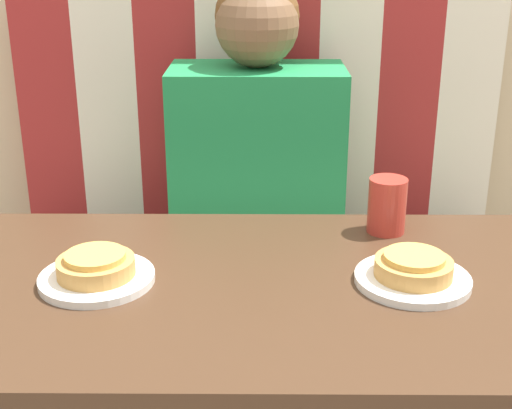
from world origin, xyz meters
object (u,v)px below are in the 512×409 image
Objects in this scene: person at (257,141)px; drinking_cup at (387,205)px; plate_left at (96,279)px; plate_right at (413,281)px; pizza_left at (95,266)px; pizza_right at (414,267)px.

person is 7.07× the size of drinking_cup.
plate_left and plate_right have the same top height.
pizza_left is (-0.47, 0.00, 0.02)m from plate_right.
drinking_cup is at bearing 23.44° from plate_left.
pizza_left reaches higher than plate_right.
person is at bearing 68.77° from pizza_left.
person reaches higher than plate_left.
pizza_left is (-0.24, -0.61, -0.02)m from person.
plate_right is at bearing 0.00° from pizza_left.
drinking_cup reaches higher than plate_right.
plate_left is 0.51m from drinking_cup.
drinking_cup is (0.46, 0.20, 0.04)m from plate_left.
person reaches higher than drinking_cup.
plate_right is 1.49× the size of pizza_left.
pizza_right is (0.24, -0.61, -0.02)m from person.
plate_right is at bearing -87.59° from drinking_cup.
drinking_cup is at bearing -60.77° from person.
plate_left is at bearing 180.00° from pizza_right.
pizza_right is at bearing -68.77° from person.
person is 3.97× the size of plate_right.
drinking_cup is at bearing 92.41° from plate_right.
drinking_cup is (-0.01, 0.20, 0.02)m from pizza_right.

